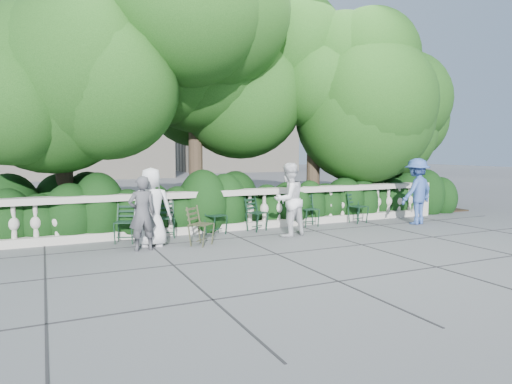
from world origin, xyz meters
name	(u,v)px	position (x,y,z in m)	size (l,w,h in m)	color
ground	(276,242)	(0.00, 0.00, 0.00)	(90.00, 90.00, 0.00)	#4D4F55
balustrade	(242,210)	(0.00, 1.80, 0.49)	(12.00, 0.44, 1.00)	#9E998E
shrub_hedge	(225,222)	(0.00, 3.00, 0.00)	(15.00, 2.60, 1.70)	black
tree_canopy	(245,78)	(0.69, 3.19, 3.96)	(15.04, 6.52, 6.78)	#3F3023
chair_a	(124,244)	(-2.99, 1.17, 0.00)	(0.44, 0.48, 0.84)	black
chair_b	(220,235)	(-0.81, 1.27, 0.00)	(0.44, 0.48, 0.84)	black
chair_c	(166,239)	(-2.04, 1.35, 0.00)	(0.44, 0.48, 0.84)	black
chair_d	(261,232)	(0.28, 1.29, 0.00)	(0.44, 0.48, 0.84)	black
chair_e	(362,223)	(3.26, 1.24, 0.00)	(0.44, 0.48, 0.84)	black
chair_f	(312,227)	(1.73, 1.33, 0.00)	(0.44, 0.48, 0.84)	black
chair_weathered	(207,246)	(-1.46, 0.25, 0.00)	(0.44, 0.48, 0.84)	black
person_businessman	(152,207)	(-2.49, 0.71, 0.81)	(0.79, 0.52, 1.62)	silver
person_woman_grey	(142,213)	(-2.74, 0.40, 0.74)	(0.54, 0.35, 1.47)	#424247
person_casual_man	(289,200)	(0.61, 0.53, 0.84)	(0.82, 0.64, 1.68)	silver
person_older_blue	(417,191)	(4.52, 0.57, 0.88)	(1.13, 0.65, 1.76)	#304C90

